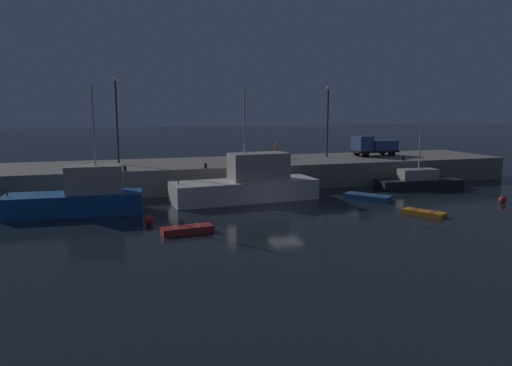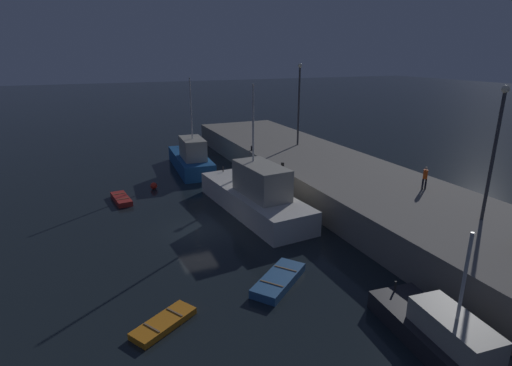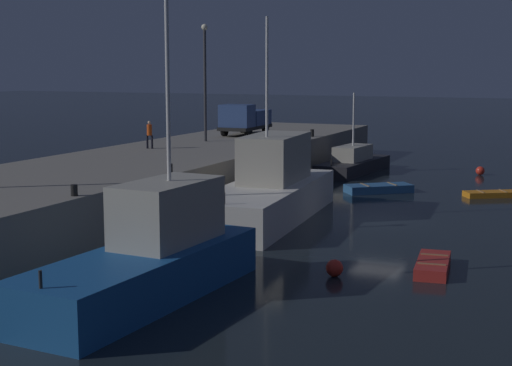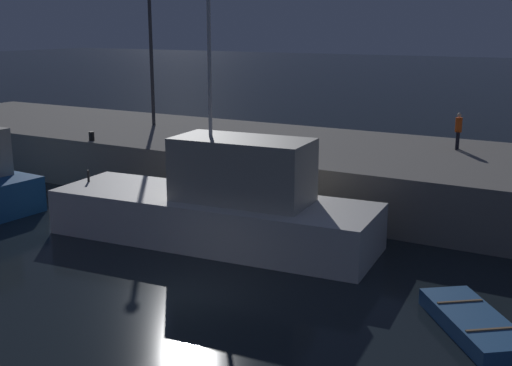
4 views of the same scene
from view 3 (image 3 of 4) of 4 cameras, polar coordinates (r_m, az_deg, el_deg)
The scene contains 16 objects.
ground_plane at distance 38.77m, azimuth 9.04°, elevation -2.79°, with size 320.00×320.00×0.00m, color black.
pier_quay at distance 44.16m, azimuth -8.77°, elevation 0.23°, with size 58.83×10.35×2.47m.
fishing_trawler_red at distance 25.86m, azimuth -7.91°, elevation -5.50°, with size 10.33×3.73×9.85m.
fishing_boat_blue at distance 56.13m, azimuth 7.18°, elevation 1.49°, with size 8.77×3.32×5.75m.
fishing_boat_white at distance 38.70m, azimuth 0.95°, elevation -0.56°, with size 13.10×4.94×9.97m.
dinghy_orange_near at distance 47.49m, azimuth 9.04°, elevation -0.40°, with size 3.68×4.09×0.53m.
rowboat_white_mid at distance 29.78m, azimuth 12.93°, elevation -5.94°, with size 3.48×1.55×0.47m.
dinghy_red_small at distance 47.42m, azimuth 17.02°, elevation -0.79°, with size 2.66×3.33×0.36m.
mooring_buoy_near at distance 56.68m, azimuth 16.23°, elevation 0.87°, with size 0.62×0.62×0.62m, color red.
mooring_buoy_mid at distance 28.38m, azimuth 5.82°, elevation -6.27°, with size 0.64×0.64×0.64m, color red.
lamp_post_east at distance 53.36m, azimuth -3.79°, elevation 8.08°, with size 0.44×0.44×7.98m.
utility_truck at distance 58.47m, azimuth -0.84°, elevation 4.75°, with size 5.43×2.45×2.35m.
dockworker at distance 49.07m, azimuth -7.87°, elevation 3.69°, with size 0.35×0.46×1.74m.
bollard_west at distance 57.15m, azimuth 4.17°, elevation 3.70°, with size 0.28×0.28×0.54m, color black.
bollard_central at distance 31.60m, azimuth -13.28°, elevation -0.52°, with size 0.28×0.28×0.46m, color black.
bollard_east at distance 37.55m, azimuth -6.38°, elevation 1.07°, with size 0.28×0.28×0.47m, color black.
Camera 3 is at (-36.80, -9.58, 7.57)m, focal length 54.16 mm.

